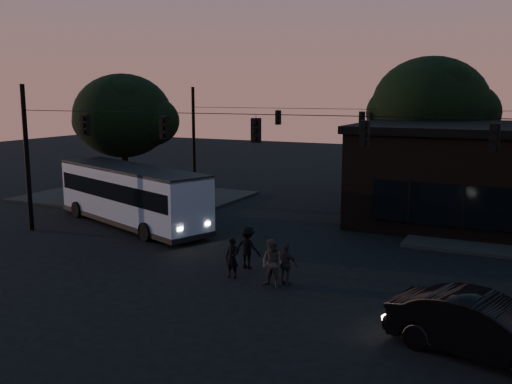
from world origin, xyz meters
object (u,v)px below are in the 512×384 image
at_px(bus, 131,193).
at_px(pedestrian_b, 272,264).
at_px(pedestrian_a, 232,258).
at_px(pedestrian_d, 248,247).
at_px(car, 483,327).
at_px(building, 505,175).
at_px(pedestrian_c, 286,264).

xyz_separation_m(bus, pedestrian_b, (10.90, -5.81, -0.88)).
xyz_separation_m(pedestrian_a, pedestrian_d, (-0.02, 1.36, 0.08)).
bearing_deg(car, pedestrian_d, 79.18).
height_order(pedestrian_a, pedestrian_d, pedestrian_d).
relative_size(building, pedestrian_c, 9.69).
xyz_separation_m(bus, pedestrian_a, (9.08, -5.48, -0.99)).
relative_size(pedestrian_a, pedestrian_d, 0.91).
height_order(car, pedestrian_c, car).
bearing_deg(pedestrian_b, pedestrian_a, -178.39).
bearing_deg(pedestrian_c, bus, -19.24).
height_order(bus, pedestrian_c, bus).
bearing_deg(pedestrian_d, pedestrian_c, 154.11).
bearing_deg(pedestrian_c, building, -109.27).
bearing_deg(pedestrian_a, pedestrian_b, -5.33).
xyz_separation_m(car, pedestrian_c, (-7.06, 3.09, -0.04)).
bearing_deg(pedestrian_b, pedestrian_d, 149.29).
xyz_separation_m(bus, pedestrian_d, (9.06, -4.12, -0.91)).
relative_size(car, pedestrian_a, 3.22).
distance_m(building, bus, 20.04).
distance_m(car, pedestrian_a, 9.70).
height_order(pedestrian_a, pedestrian_c, pedestrian_c).
distance_m(pedestrian_c, pedestrian_d, 2.52).
height_order(pedestrian_c, pedestrian_d, pedestrian_d).
relative_size(bus, pedestrian_c, 7.20).
relative_size(building, pedestrian_a, 9.76).
distance_m(pedestrian_b, pedestrian_c, 0.59).
distance_m(building, pedestrian_a, 16.94).
relative_size(pedestrian_a, pedestrian_b, 0.88).
height_order(building, pedestrian_a, building).
bearing_deg(building, bus, -153.91).
xyz_separation_m(building, car, (0.34, -17.24, -1.87)).
bearing_deg(pedestrian_c, car, 162.52).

